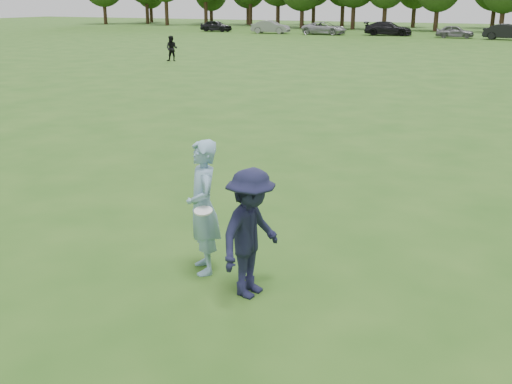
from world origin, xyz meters
TOP-DOWN VIEW (x-y plane):
  - ground at (0.00, 0.00)m, footprint 200.00×200.00m
  - thrower at (-0.40, 0.11)m, footprint 0.86×0.89m
  - defender at (0.58, -0.28)m, footprint 0.84×1.27m
  - player_far_a at (-18.51, 26.93)m, footprint 0.92×0.79m
  - car_a at (-33.82, 60.33)m, footprint 4.08×1.80m
  - car_b at (-25.97, 59.39)m, footprint 4.63×2.04m
  - car_c at (-19.45, 59.90)m, footprint 5.14×2.53m
  - car_d at (-12.47, 61.24)m, footprint 5.45×2.74m
  - car_e at (-5.13, 59.92)m, footprint 3.97×1.90m
  - car_f at (0.07, 59.18)m, footprint 4.79×2.11m
  - disc_in_play at (-0.22, -0.20)m, footprint 0.30×0.30m

SIDE VIEW (x-z plane):
  - ground at x=0.00m, z-range 0.00..0.00m
  - car_e at x=-5.13m, z-range 0.00..1.31m
  - car_a at x=-33.82m, z-range 0.00..1.37m
  - car_c at x=-19.45m, z-range 0.00..1.40m
  - car_b at x=-25.97m, z-range 0.00..1.48m
  - car_d at x=-12.47m, z-range 0.00..1.52m
  - car_f at x=0.07m, z-range 0.00..1.53m
  - player_far_a at x=-18.51m, z-range 0.00..1.64m
  - defender at x=0.58m, z-range 0.00..1.84m
  - thrower at x=-0.40m, z-range 0.00..2.05m
  - disc_in_play at x=-0.22m, z-range 1.05..1.14m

